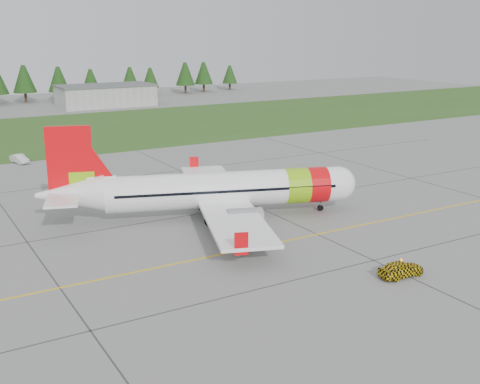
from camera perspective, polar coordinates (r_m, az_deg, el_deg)
ground at (r=47.92m, az=3.61°, el=-8.73°), size 320.00×320.00×0.00m
aircraft at (r=63.65m, az=-2.09°, el=0.19°), size 32.68×30.99×10.25m
follow_me_car at (r=50.22m, az=15.10°, el=-5.67°), size 1.41×1.65×3.95m
service_van at (r=95.88m, az=-20.26°, el=3.75°), size 1.68×1.62×3.98m
grass_strip at (r=122.31m, az=-18.42°, el=5.25°), size 320.00×50.00×0.03m
taxi_guideline at (r=54.21m, az=-1.13°, el=-5.78°), size 120.00×0.25×0.02m
hangar_east at (r=162.89m, az=-12.60°, el=8.86°), size 24.00×12.00×5.20m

